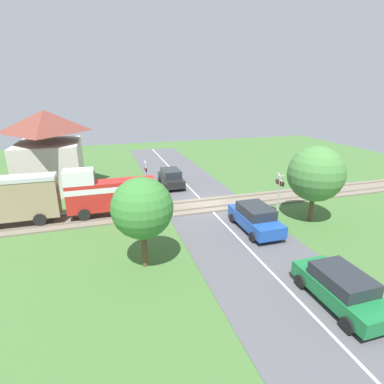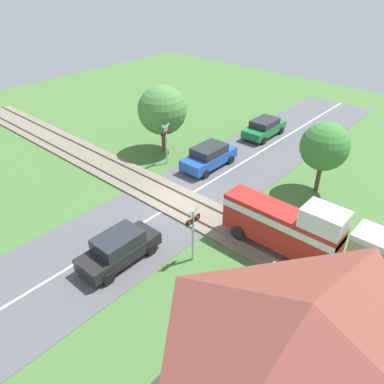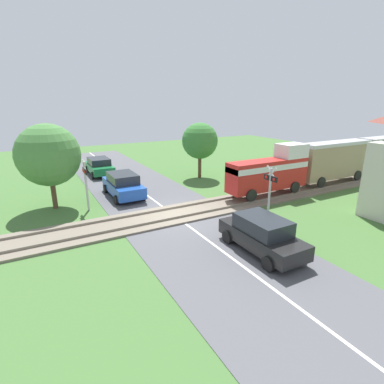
{
  "view_description": "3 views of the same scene",
  "coord_description": "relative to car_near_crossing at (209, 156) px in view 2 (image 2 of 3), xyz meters",
  "views": [
    {
      "loc": [
        -19.67,
        7.14,
        8.16
      ],
      "look_at": [
        0.0,
        1.16,
        1.2
      ],
      "focal_mm": 28.0,
      "sensor_mm": 36.0,
      "label": 1
    },
    {
      "loc": [
        13.43,
        13.01,
        12.44
      ],
      "look_at": [
        0.0,
        1.16,
        1.2
      ],
      "focal_mm": 35.0,
      "sensor_mm": 36.0,
      "label": 2
    },
    {
      "loc": [
        14.14,
        -6.65,
        6.15
      ],
      "look_at": [
        0.0,
        1.16,
        1.2
      ],
      "focal_mm": 28.0,
      "sensor_mm": 36.0,
      "label": 3
    }
  ],
  "objects": [
    {
      "name": "ground_plane",
      "position": [
        4.73,
        1.44,
        -0.82
      ],
      "size": [
        60.0,
        60.0,
        0.0
      ],
      "primitive_type": "plane",
      "color": "#426B33"
    },
    {
      "name": "road_surface",
      "position": [
        4.73,
        1.44,
        -0.81
      ],
      "size": [
        48.0,
        6.4,
        0.02
      ],
      "color": "#515156",
      "rests_on": "ground_plane"
    },
    {
      "name": "track_bed",
      "position": [
        4.73,
        1.44,
        -0.76
      ],
      "size": [
        2.8,
        48.0,
        0.24
      ],
      "color": "#756B5B",
      "rests_on": "ground_plane"
    },
    {
      "name": "car_near_crossing",
      "position": [
        0.0,
        0.0,
        0.0
      ],
      "size": [
        4.29,
        1.92,
        1.59
      ],
      "color": "#1E4CA8",
      "rests_on": "ground_plane"
    },
    {
      "name": "car_far_side",
      "position": [
        10.27,
        2.88,
        -0.02
      ],
      "size": [
        4.04,
        1.8,
        1.54
      ],
      "color": "black",
      "rests_on": "ground_plane"
    },
    {
      "name": "car_behind_queue",
      "position": [
        -7.08,
        -0.0,
        -0.06
      ],
      "size": [
        4.11,
        1.89,
        1.45
      ],
      "color": "#197038",
      "rests_on": "ground_plane"
    },
    {
      "name": "crossing_signal_west_approach",
      "position": [
        1.58,
        -2.56,
        1.1
      ],
      "size": [
        0.9,
        0.18,
        2.99
      ],
      "color": "#B7B7B7",
      "rests_on": "ground_plane"
    },
    {
      "name": "crossing_signal_east_approach",
      "position": [
        7.88,
        5.44,
        1.1
      ],
      "size": [
        0.9,
        0.18,
        2.99
      ],
      "color": "#B7B7B7",
      "rests_on": "ground_plane"
    },
    {
      "name": "pedestrian_by_station",
      "position": [
        8.41,
        14.14,
        -0.13
      ],
      "size": [
        0.38,
        0.38,
        1.52
      ],
      "color": "#B2282D",
      "rests_on": "ground_plane"
    },
    {
      "name": "tree_roadside_hedge",
      "position": [
        -2.02,
        7.05,
        2.21
      ],
      "size": [
        2.89,
        2.89,
        4.49
      ],
      "color": "brown",
      "rests_on": "ground_plane"
    },
    {
      "name": "tree_beyond_track",
      "position": [
        0.24,
        -4.22,
        2.36
      ],
      "size": [
        3.53,
        3.53,
        4.96
      ],
      "color": "brown",
      "rests_on": "ground_plane"
    }
  ]
}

